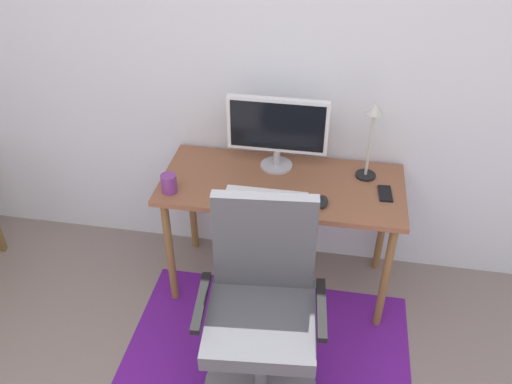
% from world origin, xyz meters
% --- Properties ---
extents(wall_back, '(6.00, 0.10, 2.60)m').
position_xyz_m(wall_back, '(0.00, 2.20, 1.30)').
color(wall_back, silver).
rests_on(wall_back, ground).
extents(area_rug, '(1.51, 1.31, 0.01)m').
position_xyz_m(area_rug, '(0.03, 1.16, 0.00)').
color(area_rug, '#621989').
rests_on(area_rug, ground).
extents(desk, '(1.31, 0.59, 0.75)m').
position_xyz_m(desk, '(0.01, 1.84, 0.66)').
color(desk, brown).
rests_on(desk, ground).
extents(monitor, '(0.55, 0.18, 0.42)m').
position_xyz_m(monitor, '(-0.04, 1.99, 0.99)').
color(monitor, '#B2B2B7').
rests_on(monitor, desk).
extents(keyboard, '(0.43, 0.13, 0.02)m').
position_xyz_m(keyboard, '(-0.05, 1.68, 0.76)').
color(keyboard, white).
rests_on(keyboard, desk).
extents(computer_mouse, '(0.06, 0.10, 0.03)m').
position_xyz_m(computer_mouse, '(0.24, 1.67, 0.77)').
color(computer_mouse, black).
rests_on(computer_mouse, desk).
extents(coffee_cup, '(0.08, 0.08, 0.10)m').
position_xyz_m(coffee_cup, '(-0.56, 1.65, 0.80)').
color(coffee_cup, '#78337C').
rests_on(coffee_cup, desk).
extents(cell_phone, '(0.08, 0.14, 0.01)m').
position_xyz_m(cell_phone, '(0.56, 1.82, 0.75)').
color(cell_phone, black).
rests_on(cell_phone, desk).
extents(desk_lamp, '(0.11, 0.11, 0.44)m').
position_xyz_m(desk_lamp, '(0.46, 1.97, 1.03)').
color(desk_lamp, black).
rests_on(desk_lamp, desk).
extents(office_chair, '(0.60, 0.56, 1.06)m').
position_xyz_m(office_chair, '(0.02, 1.12, 0.44)').
color(office_chair, slate).
rests_on(office_chair, ground).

